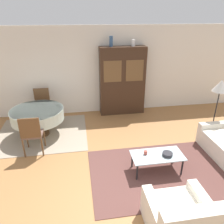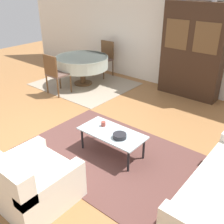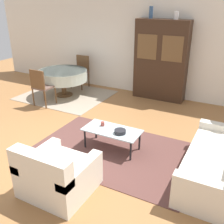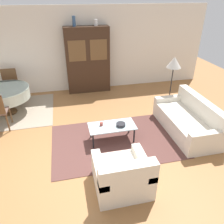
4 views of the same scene
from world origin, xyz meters
The scene contains 15 objects.
ground_plane centered at (0.00, 0.00, 0.00)m, with size 14.00×14.00×0.00m, color #9E6B3D.
wall_back centered at (0.00, 3.63, 1.35)m, with size 10.00×0.06×2.70m.
area_rug centered at (1.05, 0.33, 0.01)m, with size 2.91×1.91×0.01m.
dining_rug centered at (-1.58, 2.34, 0.01)m, with size 2.38×2.02×0.01m.
armchair centered at (0.83, -1.03, 0.29)m, with size 0.93×0.90×0.79m.
coffee_table centered at (0.97, 0.38, 0.36)m, with size 1.05×0.52×0.39m.
display_cabinet centered at (0.85, 3.39, 1.06)m, with size 1.40×0.39×2.11m.
dining_table centered at (-1.63, 2.31, 0.59)m, with size 1.35×1.35×0.73m.
dining_chair_near centered at (-1.63, 1.42, 0.56)m, with size 0.44×0.44×0.97m.
dining_chair_far centered at (-1.63, 3.21, 0.56)m, with size 0.44×0.44×0.97m.
floor_lamp centered at (2.96, 1.59, 1.31)m, with size 0.39×0.39×1.52m.
cup centered at (0.74, 0.44, 0.44)m, with size 0.07×0.07×0.08m.
bowl centered at (1.16, 0.33, 0.43)m, with size 0.21×0.21×0.07m.
vase_tall centered at (0.50, 3.39, 2.26)m, with size 0.10×0.10×0.30m.
vase_short centered at (1.15, 3.39, 2.21)m, with size 0.11×0.11×0.19m.
Camera 1 is at (-0.52, -3.07, 3.04)m, focal length 35.00 mm.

